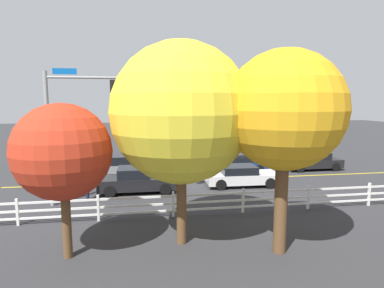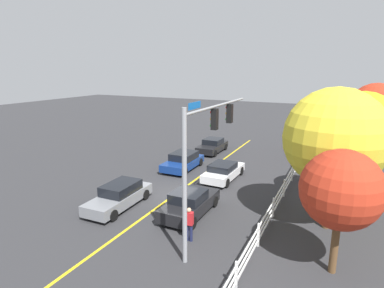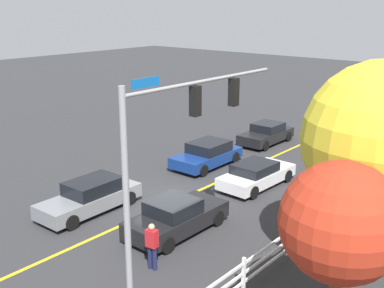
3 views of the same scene
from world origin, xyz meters
TOP-DOWN VIEW (x-y plane):
  - ground_plane at (0.00, 0.00)m, footprint 120.00×120.00m
  - lane_center_stripe at (-4.00, 0.00)m, footprint 28.00×0.16m
  - signal_assembly at (3.85, 3.93)m, footprint 7.54×0.38m
  - car_0 at (-5.29, -2.02)m, footprint 4.31×2.08m
  - car_1 at (-4.39, 1.80)m, footprint 4.45×2.00m
  - car_2 at (-11.25, -1.88)m, footprint 4.17×1.89m
  - car_3 at (2.79, -2.06)m, footprint 4.73×1.90m
  - car_4 at (1.89, 2.12)m, footprint 4.41×1.99m
  - pedestrian at (4.45, 3.34)m, footprint 0.31×0.43m
  - white_rail_fence at (-3.00, 6.43)m, footprint 26.10×0.10m
  - tree_0 at (0.21, 9.12)m, footprint 4.93×4.93m
  - tree_1 at (-3.02, 10.34)m, footprint 3.94×3.94m
  - tree_2 at (4.07, 9.60)m, footprint 3.11×3.11m

SIDE VIEW (x-z plane):
  - ground_plane at x=0.00m, z-range 0.00..0.00m
  - lane_center_stripe at x=-4.00m, z-range 0.00..0.01m
  - white_rail_fence at x=-3.00m, z-range 0.03..1.18m
  - car_1 at x=-4.39m, z-range -0.01..1.24m
  - car_2 at x=-11.25m, z-range -0.02..1.30m
  - car_0 at x=-5.29m, z-range -0.02..1.35m
  - car_4 at x=1.89m, z-range -0.04..1.38m
  - car_3 at x=2.79m, z-range -0.02..1.40m
  - pedestrian at x=4.45m, z-range 0.08..1.77m
  - tree_2 at x=4.07m, z-range 0.98..6.09m
  - tree_0 at x=0.21m, z-range 1.13..8.33m
  - signal_assembly at x=3.85m, z-range 1.38..8.09m
  - tree_1 at x=-3.02m, z-range 1.41..8.24m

